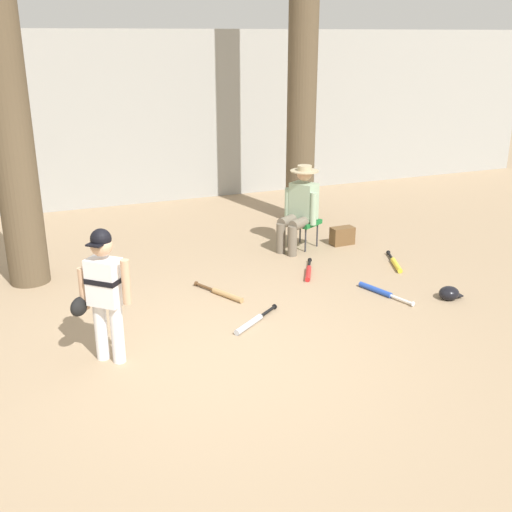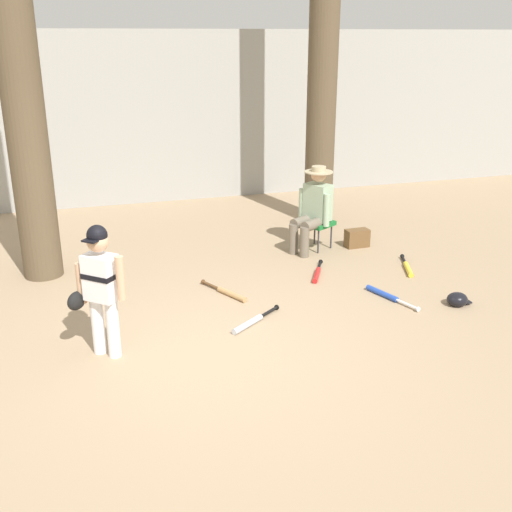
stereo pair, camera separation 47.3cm
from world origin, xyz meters
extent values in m
plane|color=#9E8466|center=(0.00, 0.00, 0.00)|extent=(60.00, 60.00, 0.00)
cube|color=#9E9E99|center=(0.00, 6.15, 1.51)|extent=(18.00, 0.36, 3.01)
cylinder|color=brown|center=(-1.62, 2.72, 2.57)|extent=(0.48, 0.48, 5.14)
cone|color=brown|center=(-1.62, 2.72, 0.00)|extent=(0.71, 0.71, 0.29)
cylinder|color=brown|center=(2.69, 3.94, 2.99)|extent=(0.46, 0.46, 5.99)
cone|color=brown|center=(2.69, 3.94, 0.00)|extent=(0.68, 0.68, 0.28)
cylinder|color=white|center=(-0.94, 0.28, 0.29)|extent=(0.12, 0.12, 0.58)
cylinder|color=white|center=(-1.07, 0.40, 0.29)|extent=(0.12, 0.12, 0.58)
cube|color=white|center=(-1.00, 0.34, 0.80)|extent=(0.36, 0.35, 0.44)
cube|color=black|center=(-1.00, 0.34, 0.82)|extent=(0.37, 0.36, 0.05)
sphere|color=tan|center=(-1.00, 0.34, 1.15)|extent=(0.20, 0.20, 0.20)
sphere|color=black|center=(-1.00, 0.34, 1.21)|extent=(0.19, 0.19, 0.19)
cube|color=black|center=(-1.06, 0.28, 1.19)|extent=(0.17, 0.17, 0.02)
cylinder|color=tan|center=(-0.84, 0.17, 0.84)|extent=(0.11, 0.11, 0.42)
cylinder|color=tan|center=(-1.18, 0.46, 0.72)|extent=(0.11, 0.11, 0.40)
ellipsoid|color=black|center=(-1.24, 0.42, 0.56)|extent=(0.24, 0.24, 0.18)
cube|color=#196B2D|center=(2.13, 2.65, 0.38)|extent=(0.55, 0.55, 0.06)
cylinder|color=#333338|center=(2.07, 2.44, 0.19)|extent=(0.02, 0.02, 0.38)
cylinder|color=#333338|center=(1.93, 2.70, 0.19)|extent=(0.02, 0.02, 0.38)
cylinder|color=#333338|center=(2.34, 2.59, 0.19)|extent=(0.02, 0.02, 0.38)
cylinder|color=#333338|center=(2.19, 2.85, 0.19)|extent=(0.02, 0.02, 0.38)
cylinder|color=#6B6051|center=(1.83, 2.36, 0.21)|extent=(0.13, 0.13, 0.43)
cylinder|color=#6B6051|center=(1.73, 2.54, 0.21)|extent=(0.13, 0.13, 0.43)
cylinder|color=#6B6051|center=(2.01, 2.46, 0.43)|extent=(0.42, 0.33, 0.15)
cylinder|color=#6B6051|center=(1.91, 2.64, 0.43)|extent=(0.42, 0.33, 0.15)
cube|color=#99B293|center=(2.13, 2.65, 0.69)|extent=(0.39, 0.43, 0.52)
cylinder|color=#99B293|center=(2.17, 2.42, 0.63)|extent=(0.12, 0.12, 0.46)
cylinder|color=#99B293|center=(1.95, 2.80, 0.63)|extent=(0.12, 0.12, 0.46)
sphere|color=tan|center=(2.13, 2.65, 1.09)|extent=(0.22, 0.22, 0.22)
cylinder|color=tan|center=(2.13, 2.65, 1.12)|extent=(0.40, 0.40, 0.02)
cylinder|color=tan|center=(2.13, 2.65, 1.16)|extent=(0.20, 0.20, 0.09)
cube|color=brown|center=(2.73, 2.54, 0.13)|extent=(0.35, 0.19, 0.26)
cylinder|color=red|center=(1.70, 1.59, 0.03)|extent=(0.27, 0.41, 0.07)
cylinder|color=black|center=(1.87, 1.90, 0.03)|extent=(0.17, 0.27, 0.03)
cylinder|color=black|center=(1.94, 2.03, 0.03)|extent=(0.06, 0.04, 0.06)
cylinder|color=#B7BCC6|center=(0.46, 0.50, 0.03)|extent=(0.41, 0.32, 0.07)
cylinder|color=black|center=(0.77, 0.72, 0.03)|extent=(0.27, 0.21, 0.03)
cylinder|color=black|center=(0.89, 0.81, 0.03)|extent=(0.05, 0.06, 0.06)
cylinder|color=#2347AD|center=(2.21, 0.81, 0.03)|extent=(0.21, 0.47, 0.07)
cylinder|color=silver|center=(2.33, 0.44, 0.03)|extent=(0.13, 0.31, 0.03)
cylinder|color=silver|center=(2.38, 0.29, 0.03)|extent=(0.06, 0.03, 0.06)
cylinder|color=tan|center=(0.51, 1.31, 0.03)|extent=(0.26, 0.45, 0.07)
cylinder|color=brown|center=(0.33, 1.66, 0.03)|extent=(0.17, 0.29, 0.03)
cylinder|color=brown|center=(0.27, 1.80, 0.03)|extent=(0.06, 0.04, 0.06)
cylinder|color=yellow|center=(2.92, 1.42, 0.03)|extent=(0.22, 0.43, 0.07)
cylinder|color=black|center=(3.05, 1.76, 0.03)|extent=(0.13, 0.28, 0.03)
cylinder|color=black|center=(3.10, 1.90, 0.03)|extent=(0.06, 0.03, 0.06)
ellipsoid|color=black|center=(2.90, 0.32, 0.07)|extent=(0.24, 0.22, 0.16)
cube|color=black|center=(3.02, 0.32, 0.03)|extent=(0.10, 0.12, 0.02)
camera|label=1|loc=(-1.64, -4.96, 2.91)|focal=43.11mm
camera|label=2|loc=(-1.20, -5.12, 2.91)|focal=43.11mm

